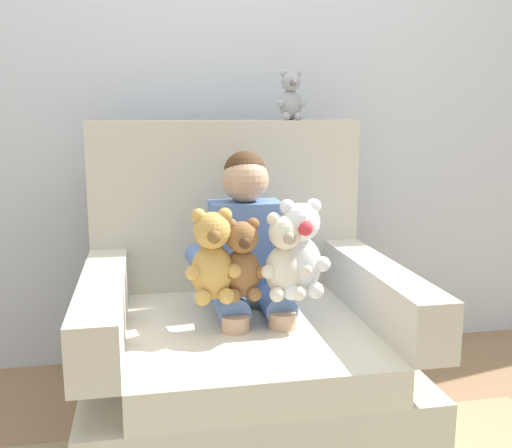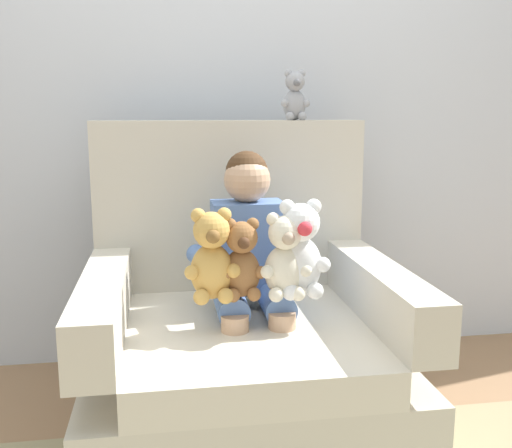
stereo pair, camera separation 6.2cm
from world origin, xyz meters
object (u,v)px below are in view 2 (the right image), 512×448
at_px(seated_child, 250,255).
at_px(plush_cream, 285,258).
at_px(armchair, 242,337).
at_px(plush_white, 300,251).
at_px(plush_brown, 242,261).
at_px(plush_grey_on_backrest, 295,97).
at_px(plush_honey, 212,258).

height_order(seated_child, plush_cream, seated_child).
xyz_separation_m(armchair, plush_cream, (0.12, -0.17, 0.33)).
relative_size(armchair, plush_white, 3.34).
bearing_deg(plush_white, plush_brown, -172.33).
xyz_separation_m(seated_child, plush_white, (0.14, -0.18, 0.05)).
height_order(plush_brown, plush_white, plush_white).
bearing_deg(armchair, seated_child, 35.15).
height_order(seated_child, plush_brown, seated_child).
bearing_deg(plush_grey_on_backrest, plush_brown, -115.70).
xyz_separation_m(seated_child, plush_cream, (0.09, -0.19, 0.03)).
xyz_separation_m(plush_cream, plush_white, (0.06, 0.02, 0.02)).
height_order(seated_child, plush_grey_on_backrest, plush_grey_on_backrest).
xyz_separation_m(armchair, plush_white, (0.18, -0.15, 0.35)).
bearing_deg(plush_brown, armchair, 62.65).
bearing_deg(armchair, plush_honey, -126.80).
height_order(armchair, plush_brown, armchair).
height_order(armchair, plush_cream, armchair).
relative_size(plush_honey, plush_grey_on_backrest, 1.52).
bearing_deg(plush_grey_on_backrest, armchair, -123.12).
bearing_deg(plush_cream, seated_child, 130.21).
bearing_deg(seated_child, armchair, -144.47).
relative_size(armchair, seated_child, 1.33).
distance_m(seated_child, plush_white, 0.23).
xyz_separation_m(plush_white, plush_grey_on_backrest, (0.09, 0.51, 0.52)).
xyz_separation_m(armchair, plush_honey, (-0.12, -0.16, 0.34)).
distance_m(plush_brown, plush_grey_on_backrest, 0.80).
xyz_separation_m(armchair, plush_brown, (-0.02, -0.15, 0.32)).
height_order(plush_honey, plush_white, plush_white).
bearing_deg(plush_brown, plush_honey, 163.33).
relative_size(armchair, plush_cream, 3.79).
relative_size(seated_child, plush_grey_on_backrest, 4.07).
height_order(armchair, plush_grey_on_backrest, plush_grey_on_backrest).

